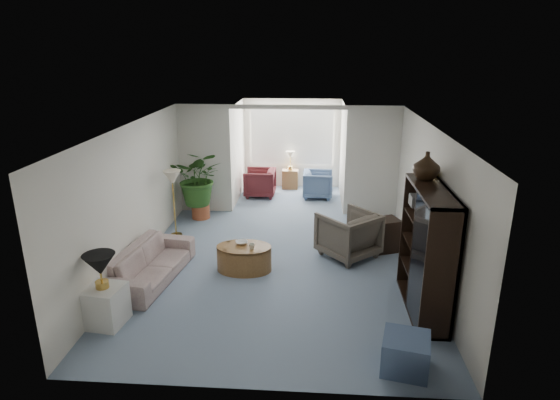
# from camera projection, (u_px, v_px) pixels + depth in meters

# --- Properties ---
(floor) EXTENTS (6.00, 6.00, 0.00)m
(floor) POSITION_uv_depth(u_px,v_px,m) (278.00, 271.00, 8.23)
(floor) COLOR gray
(floor) RESTS_ON ground
(sunroom_floor) EXTENTS (2.60, 2.60, 0.00)m
(sunroom_floor) POSITION_uv_depth(u_px,v_px,m) (290.00, 198.00, 12.11)
(sunroom_floor) COLOR gray
(sunroom_floor) RESTS_ON ground
(back_pier_left) EXTENTS (1.20, 0.12, 2.50)m
(back_pier_left) POSITION_uv_depth(u_px,v_px,m) (205.00, 159.00, 10.81)
(back_pier_left) COLOR silver
(back_pier_left) RESTS_ON ground
(back_pier_right) EXTENTS (1.20, 0.12, 2.50)m
(back_pier_right) POSITION_uv_depth(u_px,v_px,m) (372.00, 162.00, 10.55)
(back_pier_right) COLOR silver
(back_pier_right) RESTS_ON ground
(back_header) EXTENTS (2.60, 0.12, 0.10)m
(back_header) POSITION_uv_depth(u_px,v_px,m) (288.00, 107.00, 10.31)
(back_header) COLOR silver
(back_header) RESTS_ON back_pier_left
(window_pane) EXTENTS (2.20, 0.02, 1.50)m
(window_pane) POSITION_uv_depth(u_px,v_px,m) (292.00, 136.00, 12.70)
(window_pane) COLOR white
(window_blinds) EXTENTS (2.20, 0.02, 1.50)m
(window_blinds) POSITION_uv_depth(u_px,v_px,m) (292.00, 137.00, 12.67)
(window_blinds) COLOR white
(framed_picture) EXTENTS (0.04, 0.50, 0.40)m
(framed_picture) POSITION_uv_depth(u_px,v_px,m) (432.00, 181.00, 7.44)
(framed_picture) COLOR #B6AB91
(sofa) EXTENTS (1.03, 2.07, 0.58)m
(sofa) POSITION_uv_depth(u_px,v_px,m) (151.00, 263.00, 7.85)
(sofa) COLOR beige
(sofa) RESTS_ON ground
(end_table) EXTENTS (0.58, 0.58, 0.56)m
(end_table) POSITION_uv_depth(u_px,v_px,m) (105.00, 306.00, 6.59)
(end_table) COLOR silver
(end_table) RESTS_ON ground
(table_lamp) EXTENTS (0.44, 0.44, 0.30)m
(table_lamp) POSITION_uv_depth(u_px,v_px,m) (100.00, 265.00, 6.39)
(table_lamp) COLOR black
(table_lamp) RESTS_ON end_table
(floor_lamp) EXTENTS (0.36, 0.36, 0.28)m
(floor_lamp) POSITION_uv_depth(u_px,v_px,m) (172.00, 177.00, 9.33)
(floor_lamp) COLOR beige
(floor_lamp) RESTS_ON ground
(coffee_table) EXTENTS (1.21, 1.21, 0.45)m
(coffee_table) POSITION_uv_depth(u_px,v_px,m) (244.00, 258.00, 8.19)
(coffee_table) COLOR olive
(coffee_table) RESTS_ON ground
(coffee_bowl) EXTENTS (0.27, 0.27, 0.05)m
(coffee_bowl) POSITION_uv_depth(u_px,v_px,m) (242.00, 242.00, 8.21)
(coffee_bowl) COLOR white
(coffee_bowl) RESTS_ON coffee_table
(coffee_cup) EXTENTS (0.13, 0.13, 0.09)m
(coffee_cup) POSITION_uv_depth(u_px,v_px,m) (252.00, 246.00, 8.00)
(coffee_cup) COLOR beige
(coffee_cup) RESTS_ON coffee_table
(wingback_chair) EXTENTS (1.31, 1.31, 0.85)m
(wingback_chair) POSITION_uv_depth(u_px,v_px,m) (348.00, 234.00, 8.69)
(wingback_chair) COLOR #595147
(wingback_chair) RESTS_ON ground
(side_table_dark) EXTENTS (0.64, 0.58, 0.63)m
(side_table_dark) POSITION_uv_depth(u_px,v_px,m) (384.00, 235.00, 8.96)
(side_table_dark) COLOR black
(side_table_dark) RESTS_ON ground
(entertainment_cabinet) EXTENTS (0.45, 1.67, 1.86)m
(entertainment_cabinet) POSITION_uv_depth(u_px,v_px,m) (427.00, 251.00, 6.78)
(entertainment_cabinet) COLOR black
(entertainment_cabinet) RESTS_ON ground
(cabinet_urn) EXTENTS (0.39, 0.39, 0.41)m
(cabinet_urn) POSITION_uv_depth(u_px,v_px,m) (427.00, 166.00, 6.89)
(cabinet_urn) COLOR black
(cabinet_urn) RESTS_ON entertainment_cabinet
(ottoman) EXTENTS (0.65, 0.65, 0.44)m
(ottoman) POSITION_uv_depth(u_px,v_px,m) (406.00, 353.00, 5.67)
(ottoman) COLOR #4D5D85
(ottoman) RESTS_ON ground
(plant_pot) EXTENTS (0.40, 0.40, 0.32)m
(plant_pot) POSITION_uv_depth(u_px,v_px,m) (201.00, 211.00, 10.69)
(plant_pot) COLOR #A1502E
(plant_pot) RESTS_ON ground
(house_plant) EXTENTS (1.13, 0.98, 1.26)m
(house_plant) POSITION_uv_depth(u_px,v_px,m) (199.00, 178.00, 10.44)
(house_plant) COLOR #29551D
(house_plant) RESTS_ON plant_pot
(sunroom_chair_blue) EXTENTS (0.77, 0.75, 0.69)m
(sunroom_chair_blue) POSITION_uv_depth(u_px,v_px,m) (318.00, 184.00, 12.10)
(sunroom_chair_blue) COLOR #4D5D85
(sunroom_chair_blue) RESTS_ON ground
(sunroom_chair_maroon) EXTENTS (0.80, 0.78, 0.72)m
(sunroom_chair_maroon) POSITION_uv_depth(u_px,v_px,m) (260.00, 183.00, 12.19)
(sunroom_chair_maroon) COLOR #521C20
(sunroom_chair_maroon) RESTS_ON ground
(sunroom_table) EXTENTS (0.43, 0.34, 0.52)m
(sunroom_table) POSITION_uv_depth(u_px,v_px,m) (290.00, 179.00, 12.88)
(sunroom_table) COLOR olive
(sunroom_table) RESTS_ON ground
(shelf_clutter) EXTENTS (0.30, 1.17, 1.06)m
(shelf_clutter) POSITION_uv_depth(u_px,v_px,m) (428.00, 238.00, 6.53)
(shelf_clutter) COLOR #322C26
(shelf_clutter) RESTS_ON entertainment_cabinet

